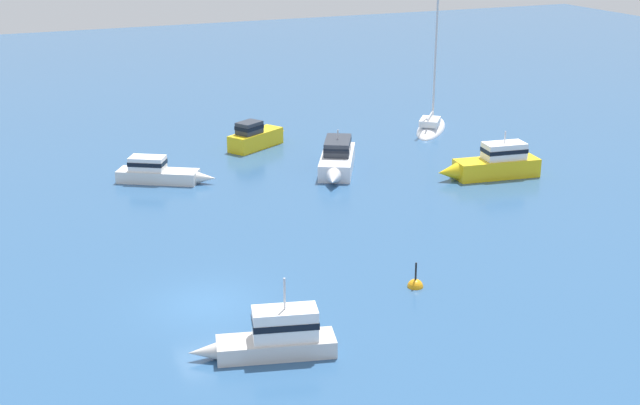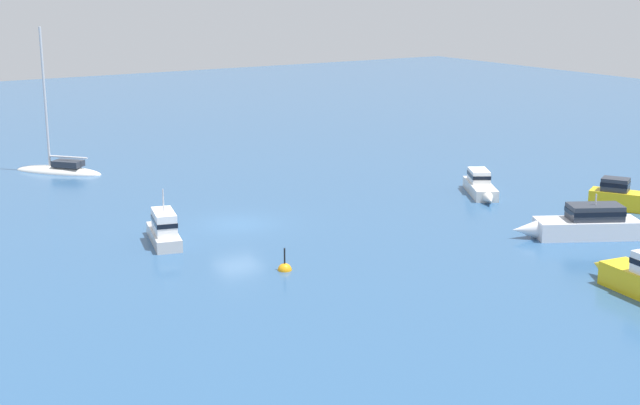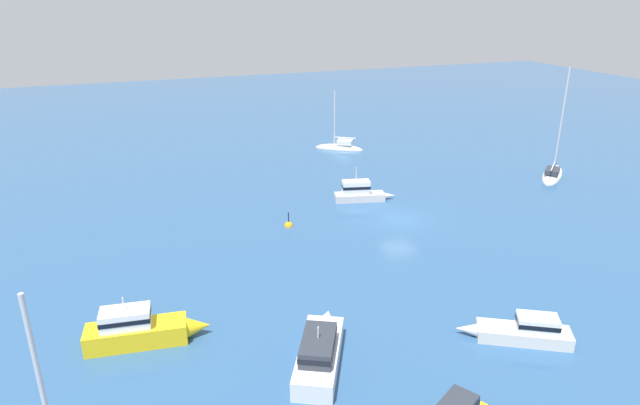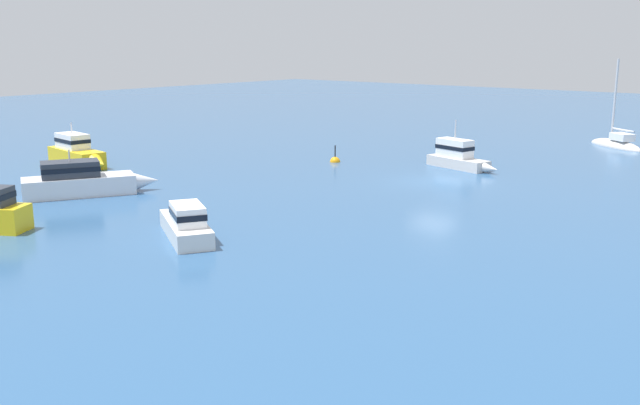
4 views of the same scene
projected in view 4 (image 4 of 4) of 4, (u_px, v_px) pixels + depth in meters
ground_plane at (435, 182)px, 39.38m from camera, size 160.00×160.00×0.00m
powerboat at (458, 156)px, 43.60m from camera, size 5.23×2.26×2.92m
powerboat_1 at (185, 223)px, 28.10m from camera, size 5.39×3.76×1.46m
motor_cruiser at (78, 154)px, 44.15m from camera, size 6.17×2.18×2.69m
sailboat_1 at (616, 145)px, 52.57m from camera, size 5.24×4.37×6.93m
cabin_cruiser at (83, 181)px, 35.84m from camera, size 4.37×6.56×2.34m
channel_buoy at (335, 162)px, 45.93m from camera, size 0.67×0.67×1.41m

